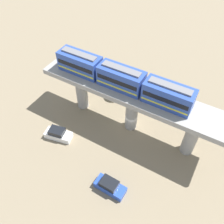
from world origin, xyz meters
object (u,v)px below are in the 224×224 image
object	(u,v)px
train	(121,78)
tree_near_viaduct	(124,81)
parked_car_blue	(110,186)
parked_car_white	(58,134)

from	to	relation	value
train	tree_near_viaduct	size ratio (longest dim) A/B	4.13
train	parked_car_blue	bearing A→B (deg)	-157.24
parked_car_blue	tree_near_viaduct	xyz separation A→B (m)	(16.86, 7.09, 2.71)
train	parked_car_blue	size ratio (longest dim) A/B	4.84
tree_near_viaduct	parked_car_blue	bearing A→B (deg)	-157.20
parked_car_blue	train	bearing A→B (deg)	24.03
train	parked_car_white	distance (m)	13.28
parked_car_white	tree_near_viaduct	world-z (taller)	tree_near_viaduct
train	tree_near_viaduct	bearing A→B (deg)	22.87
train	parked_car_white	bearing A→B (deg)	138.78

